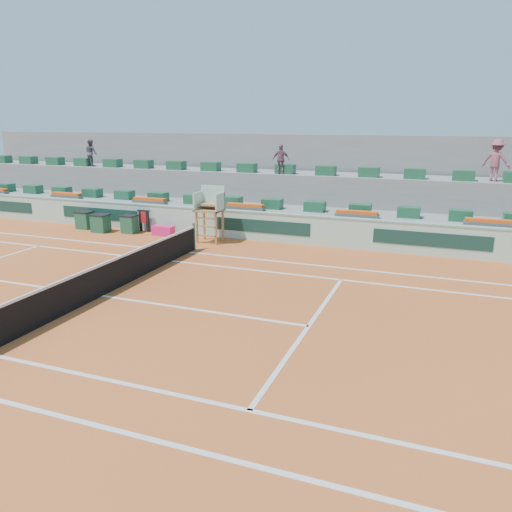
{
  "coord_description": "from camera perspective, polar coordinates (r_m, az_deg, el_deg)",
  "views": [
    {
      "loc": [
        9.37,
        -11.54,
        5.1
      ],
      "look_at": [
        4.0,
        2.5,
        1.0
      ],
      "focal_mm": 35.0,
      "sensor_mm": 36.0,
      "label": 1
    }
  ],
  "objects": [
    {
      "name": "seating_tier_upper",
      "position": [
        25.89,
        -0.53,
        6.82
      ],
      "size": [
        36.0,
        2.4,
        2.6
      ],
      "primitive_type": "cube",
      "color": "gray",
      "rests_on": "ground"
    },
    {
      "name": "seating_tier_lower",
      "position": [
        24.55,
        -1.89,
        4.69
      ],
      "size": [
        36.0,
        4.0,
        1.2
      ],
      "primitive_type": "cube",
      "color": "gray",
      "rests_on": "ground"
    },
    {
      "name": "ground",
      "position": [
        15.71,
        -17.18,
        -4.39
      ],
      "size": [
        90.0,
        90.0,
        0.0
      ],
      "primitive_type": "plane",
      "color": "#AB4E21",
      "rests_on": "ground"
    },
    {
      "name": "seat_row_upper",
      "position": [
        25.16,
        -1.04,
        10.06
      ],
      "size": [
        32.9,
        0.6,
        0.44
      ],
      "color": "#1B5233",
      "rests_on": "seating_tier_upper"
    },
    {
      "name": "drink_cooler_a",
      "position": [
        24.04,
        -14.27,
        3.57
      ],
      "size": [
        0.69,
        0.59,
        0.84
      ],
      "color": "#1A4F36",
      "rests_on": "ground"
    },
    {
      "name": "spectator_right",
      "position": [
        23.55,
        25.75,
        9.82
      ],
      "size": [
        1.29,
        1.03,
        1.75
      ],
      "primitive_type": "imported",
      "rotation": [
        0.0,
        0.0,
        2.75
      ],
      "color": "#8E4753",
      "rests_on": "seating_tier_upper"
    },
    {
      "name": "tennis_net",
      "position": [
        15.55,
        -17.34,
        -2.56
      ],
      "size": [
        0.1,
        11.97,
        1.1
      ],
      "color": "black",
      "rests_on": "ground"
    },
    {
      "name": "umpire_chair",
      "position": [
        21.51,
        -5.23,
        5.68
      ],
      "size": [
        1.1,
        0.9,
        2.4
      ],
      "color": "olive",
      "rests_on": "ground"
    },
    {
      "name": "advertising_hoarding",
      "position": [
        22.55,
        -4.01,
        3.8
      ],
      "size": [
        36.0,
        0.34,
        1.26
      ],
      "color": "#A5CFBE",
      "rests_on": "ground"
    },
    {
      "name": "seat_row_lower",
      "position": [
        23.59,
        -2.76,
        6.27
      ],
      "size": [
        32.9,
        0.6,
        0.44
      ],
      "color": "#1B5233",
      "rests_on": "seating_tier_lower"
    },
    {
      "name": "stadium_back_wall",
      "position": [
        27.26,
        0.71,
        9.15
      ],
      "size": [
        36.0,
        0.4,
        4.4
      ],
      "primitive_type": "cube",
      "color": "gray",
      "rests_on": "ground"
    },
    {
      "name": "drink_cooler_c",
      "position": [
        25.64,
        -19.0,
        3.91
      ],
      "size": [
        0.74,
        0.64,
        0.84
      ],
      "color": "#1A4F36",
      "rests_on": "ground"
    },
    {
      "name": "spectator_left",
      "position": [
        30.02,
        -18.32,
        11.13
      ],
      "size": [
        0.87,
        0.79,
        1.47
      ],
      "primitive_type": "imported",
      "rotation": [
        0.0,
        0.0,
        2.74
      ],
      "color": "#4E4D5A",
      "rests_on": "seating_tier_upper"
    },
    {
      "name": "towel_rack",
      "position": [
        24.14,
        -12.69,
        4.15
      ],
      "size": [
        0.66,
        0.11,
        1.03
      ],
      "color": "black",
      "rests_on": "ground"
    },
    {
      "name": "flower_planters",
      "position": [
        23.54,
        -6.91,
        5.94
      ],
      "size": [
        26.8,
        0.36,
        0.28
      ],
      "color": "#4F4F4F",
      "rests_on": "seating_tier_lower"
    },
    {
      "name": "spectator_mid",
      "position": [
        24.22,
        2.89,
        10.97
      ],
      "size": [
        0.83,
        0.37,
        1.39
      ],
      "primitive_type": "imported",
      "rotation": [
        0.0,
        0.0,
        3.18
      ],
      "color": "#795061",
      "rests_on": "seating_tier_upper"
    },
    {
      "name": "court_lines",
      "position": [
        15.71,
        -17.19,
        -4.37
      ],
      "size": [
        23.89,
        11.09,
        0.01
      ],
      "color": "silver",
      "rests_on": "ground"
    },
    {
      "name": "drink_cooler_b",
      "position": [
        24.63,
        -17.34,
        3.61
      ],
      "size": [
        0.78,
        0.67,
        0.84
      ],
      "color": "#1A4F36",
      "rests_on": "ground"
    },
    {
      "name": "player_bag",
      "position": [
        23.21,
        -10.56,
        2.86
      ],
      "size": [
        1.0,
        0.44,
        0.44
      ],
      "primitive_type": "cube",
      "color": "#EF1F75",
      "rests_on": "ground"
    }
  ]
}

